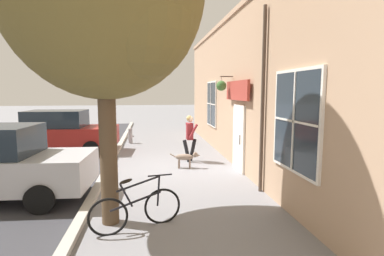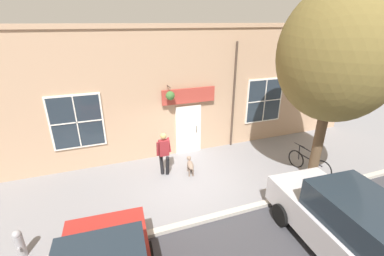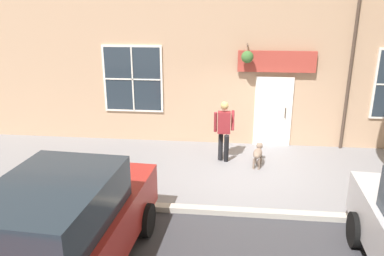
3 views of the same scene
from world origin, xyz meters
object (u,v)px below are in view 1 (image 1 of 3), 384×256
Objects in this scene: parked_car_nearest_curb at (61,132)px; pedestrian_walking at (190,134)px; dog_on_leash at (186,157)px; fire_hydrant at (130,135)px; leaning_bicycle at (137,209)px.

pedestrian_walking is at bearing 155.76° from parked_car_nearest_curb.
dog_on_leash is 1.30× the size of fire_hydrant.
dog_on_leash is 5.49m from fire_hydrant.
pedestrian_walking is 2.17× the size of fire_hydrant.
leaning_bicycle is 9.31m from fire_hydrant.
dog_on_leash is at bearing 146.35° from parked_car_nearest_curb.
parked_car_nearest_curb reaches higher than pedestrian_walking.
dog_on_leash is 0.23× the size of parked_car_nearest_curb.
pedestrian_walking reaches higher than dog_on_leash.
fire_hydrant is at bearing -67.40° from dog_on_leash.
pedestrian_walking is 1.14m from dog_on_leash.
parked_car_nearest_curb is (4.77, -3.18, 0.52)m from dog_on_leash.
dog_on_leash is at bearing -108.85° from leaning_bicycle.
fire_hydrant is (0.67, -9.29, 0.02)m from leaning_bicycle.
fire_hydrant is (-2.66, -1.89, -0.48)m from parked_car_nearest_curb.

